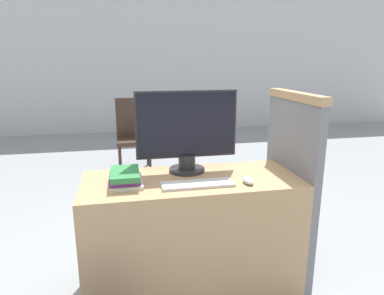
# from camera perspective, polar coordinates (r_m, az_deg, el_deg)

# --- Properties ---
(wall_back) EXTENTS (12.00, 0.06, 2.80)m
(wall_back) POSITION_cam_1_polar(r_m,az_deg,el_deg) (7.08, -8.65, 13.93)
(wall_back) COLOR silver
(wall_back) RESTS_ON ground_plane
(desk) EXTENTS (1.29, 0.55, 0.74)m
(desk) POSITION_cam_1_polar(r_m,az_deg,el_deg) (2.21, -0.10, -14.27)
(desk) COLOR tan
(desk) RESTS_ON ground_plane
(carrel_divider) EXTENTS (0.07, 0.65, 1.24)m
(carrel_divider) POSITION_cam_1_polar(r_m,az_deg,el_deg) (2.36, 15.96, -6.05)
(carrel_divider) COLOR slate
(carrel_divider) RESTS_ON ground_plane
(monitor) EXTENTS (0.63, 0.23, 0.51)m
(monitor) POSITION_cam_1_polar(r_m,az_deg,el_deg) (2.13, -0.97, 2.59)
(monitor) COLOR #282828
(monitor) RESTS_ON desk
(keyboard) EXTENTS (0.41, 0.13, 0.02)m
(keyboard) POSITION_cam_1_polar(r_m,az_deg,el_deg) (1.94, 0.97, -6.13)
(keyboard) COLOR silver
(keyboard) RESTS_ON desk
(mouse) EXTENTS (0.05, 0.11, 0.04)m
(mouse) POSITION_cam_1_polar(r_m,az_deg,el_deg) (2.00, 9.34, -5.42)
(mouse) COLOR white
(mouse) RESTS_ON desk
(book_stack) EXTENTS (0.18, 0.26, 0.08)m
(book_stack) POSITION_cam_1_polar(r_m,az_deg,el_deg) (1.99, -11.06, -4.95)
(book_stack) COLOR silver
(book_stack) RESTS_ON desk
(far_chair) EXTENTS (0.44, 0.44, 0.94)m
(far_chair) POSITION_cam_1_polar(r_m,az_deg,el_deg) (4.64, -9.75, 2.63)
(far_chair) COLOR #38281E
(far_chair) RESTS_ON ground_plane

